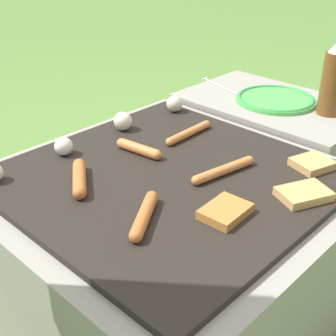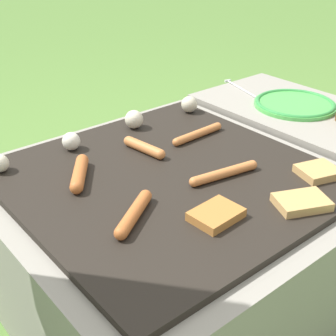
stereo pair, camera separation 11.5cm
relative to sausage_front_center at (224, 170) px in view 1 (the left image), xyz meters
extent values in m
plane|color=#567F38|center=(-0.10, 0.10, -0.40)|extent=(14.00, 14.00, 0.00)
cube|color=gray|center=(-0.10, 0.10, -0.22)|extent=(0.83, 0.83, 0.37)
cube|color=black|center=(-0.10, 0.10, -0.02)|extent=(0.73, 0.73, 0.02)
cube|color=gray|center=(0.53, 0.19, -0.21)|extent=(0.40, 0.62, 0.39)
cylinder|color=#C6753D|center=(0.00, 0.00, 0.00)|extent=(0.18, 0.05, 0.02)
sphere|color=#C6753D|center=(0.09, -0.02, 0.00)|extent=(0.02, 0.02, 0.02)
sphere|color=#C6753D|center=(-0.09, 0.02, 0.00)|extent=(0.02, 0.02, 0.02)
cylinder|color=#C6753D|center=(-0.07, 0.24, 0.00)|extent=(0.04, 0.12, 0.03)
sphere|color=#C6753D|center=(-0.08, 0.30, 0.00)|extent=(0.03, 0.03, 0.03)
sphere|color=#C6753D|center=(-0.06, 0.18, 0.00)|extent=(0.03, 0.03, 0.03)
cylinder|color=#B7602D|center=(-0.28, 0.00, 0.00)|extent=(0.14, 0.10, 0.03)
sphere|color=#B7602D|center=(-0.34, -0.04, 0.00)|extent=(0.03, 0.03, 0.03)
sphere|color=#B7602D|center=(-0.21, 0.04, 0.00)|extent=(0.03, 0.03, 0.03)
cylinder|color=#B7602D|center=(-0.28, 0.22, 0.00)|extent=(0.11, 0.13, 0.03)
sphere|color=#B7602D|center=(-0.32, 0.17, 0.00)|extent=(0.03, 0.03, 0.03)
sphere|color=#B7602D|center=(-0.24, 0.27, 0.00)|extent=(0.03, 0.03, 0.03)
cylinder|color=#C6753D|center=(0.11, 0.21, 0.00)|extent=(0.17, 0.03, 0.02)
sphere|color=#C6753D|center=(0.19, 0.21, 0.00)|extent=(0.02, 0.02, 0.02)
sphere|color=#C6753D|center=(0.03, 0.21, 0.00)|extent=(0.02, 0.02, 0.02)
cube|color=#B27033|center=(-0.14, -0.11, 0.00)|extent=(0.11, 0.09, 0.02)
cube|color=tan|center=(0.04, -0.20, 0.00)|extent=(0.14, 0.12, 0.02)
cube|color=tan|center=(0.19, -0.14, 0.00)|extent=(0.11, 0.11, 0.02)
sphere|color=silver|center=(-0.21, 0.38, 0.01)|extent=(0.05, 0.05, 0.05)
sphere|color=beige|center=(0.01, 0.39, 0.02)|extent=(0.06, 0.06, 0.06)
sphere|color=beige|center=(0.22, 0.38, 0.01)|extent=(0.05, 0.05, 0.05)
cylinder|color=#4CB24C|center=(0.53, 0.19, -0.01)|extent=(0.27, 0.27, 0.01)
torus|color=#338C3F|center=(0.53, 0.19, 0.00)|extent=(0.26, 0.26, 0.01)
cylinder|color=brown|center=(0.55, 0.00, 0.09)|extent=(0.08, 0.08, 0.20)
cylinder|color=silver|center=(0.51, 0.41, -0.01)|extent=(0.07, 0.21, 0.01)
cube|color=silver|center=(0.54, 0.51, -0.01)|extent=(0.03, 0.01, 0.01)
camera|label=1|loc=(-0.83, -0.60, 0.56)|focal=50.00mm
camera|label=2|loc=(-0.74, -0.68, 0.56)|focal=50.00mm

